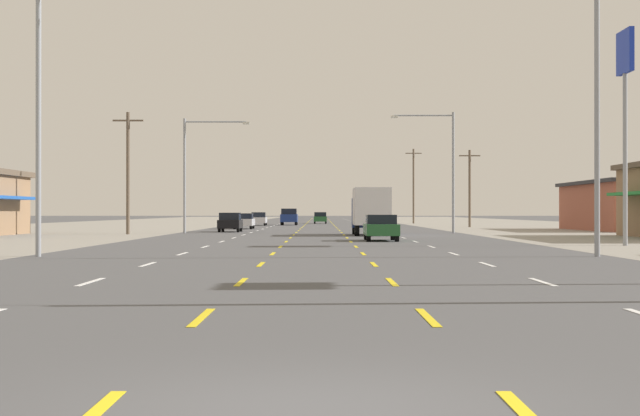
{
  "coord_description": "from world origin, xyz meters",
  "views": [
    {
      "loc": [
        0.08,
        -8.04,
        1.65
      ],
      "look_at": [
        0.05,
        50.54,
        1.85
      ],
      "focal_mm": 54.58,
      "sensor_mm": 36.0,
      "label": 1
    }
  ],
  "objects_px": {
    "hatchback_far_left_far": "(259,219)",
    "streetlight_left_row_0": "(47,91)",
    "hatchback_far_left_mid": "(231,222)",
    "streetlight_left_row_1": "(193,165)",
    "box_truck_inner_right_near": "(371,209)",
    "sedan_inner_right_nearest": "(381,227)",
    "sedan_far_left_midfar": "(244,221)",
    "suv_inner_left_farther": "(290,217)",
    "pole_sign_right_row_1": "(626,82)",
    "streetlight_right_row_1": "(446,162)",
    "hatchback_center_turn_farthest": "(321,218)",
    "streetlight_right_row_0": "(587,88)"
  },
  "relations": [
    {
      "from": "sedan_inner_right_nearest",
      "to": "streetlight_left_row_0",
      "type": "relative_size",
      "value": 0.43
    },
    {
      "from": "pole_sign_right_row_1",
      "to": "sedan_inner_right_nearest",
      "type": "bearing_deg",
      "value": 145.6
    },
    {
      "from": "hatchback_far_left_mid",
      "to": "streetlight_right_row_1",
      "type": "xyz_separation_m",
      "value": [
        16.71,
        -4.46,
        4.63
      ]
    },
    {
      "from": "box_truck_inner_right_near",
      "to": "hatchback_far_left_mid",
      "type": "relative_size",
      "value": 1.85
    },
    {
      "from": "sedan_far_left_midfar",
      "to": "suv_inner_left_farther",
      "type": "relative_size",
      "value": 0.92
    },
    {
      "from": "box_truck_inner_right_near",
      "to": "streetlight_right_row_1",
      "type": "height_order",
      "value": "streetlight_right_row_1"
    },
    {
      "from": "suv_inner_left_farther",
      "to": "streetlight_left_row_0",
      "type": "height_order",
      "value": "streetlight_left_row_0"
    },
    {
      "from": "sedan_far_left_midfar",
      "to": "streetlight_left_row_1",
      "type": "distance_m",
      "value": 18.49
    },
    {
      "from": "pole_sign_right_row_1",
      "to": "streetlight_right_row_1",
      "type": "distance_m",
      "value": 27.32
    },
    {
      "from": "hatchback_center_turn_farthest",
      "to": "streetlight_right_row_0",
      "type": "height_order",
      "value": "streetlight_right_row_0"
    },
    {
      "from": "sedan_far_left_midfar",
      "to": "hatchback_far_left_far",
      "type": "distance_m",
      "value": 21.98
    },
    {
      "from": "box_truck_inner_right_near",
      "to": "pole_sign_right_row_1",
      "type": "bearing_deg",
      "value": -61.29
    },
    {
      "from": "pole_sign_right_row_1",
      "to": "streetlight_right_row_0",
      "type": "relative_size",
      "value": 0.97
    },
    {
      "from": "sedan_far_left_midfar",
      "to": "streetlight_right_row_0",
      "type": "height_order",
      "value": "streetlight_right_row_0"
    },
    {
      "from": "sedan_inner_right_nearest",
      "to": "hatchback_far_left_mid",
      "type": "xyz_separation_m",
      "value": [
        -10.6,
        23.48,
        0.03
      ]
    },
    {
      "from": "pole_sign_right_row_1",
      "to": "streetlight_left_row_1",
      "type": "relative_size",
      "value": 1.19
    },
    {
      "from": "sedan_far_left_midfar",
      "to": "pole_sign_right_row_1",
      "type": "relative_size",
      "value": 0.43
    },
    {
      "from": "suv_inner_left_farther",
      "to": "hatchback_center_turn_farthest",
      "type": "bearing_deg",
      "value": 74.27
    },
    {
      "from": "hatchback_far_left_mid",
      "to": "hatchback_far_left_far",
      "type": "bearing_deg",
      "value": 89.87
    },
    {
      "from": "sedan_inner_right_nearest",
      "to": "box_truck_inner_right_near",
      "type": "relative_size",
      "value": 0.63
    },
    {
      "from": "box_truck_inner_right_near",
      "to": "hatchback_center_turn_farthest",
      "type": "relative_size",
      "value": 1.85
    },
    {
      "from": "streetlight_left_row_0",
      "to": "streetlight_left_row_1",
      "type": "distance_m",
      "value": 38.05
    },
    {
      "from": "hatchback_far_left_far",
      "to": "hatchback_far_left_mid",
      "type": "bearing_deg",
      "value": -90.13
    },
    {
      "from": "hatchback_far_left_far",
      "to": "sedan_inner_right_nearest",
      "type": "bearing_deg",
      "value": -79.85
    },
    {
      "from": "box_truck_inner_right_near",
      "to": "streetlight_left_row_1",
      "type": "xyz_separation_m",
      "value": [
        -13.11,
        6.36,
        3.34
      ]
    },
    {
      "from": "sedan_far_left_midfar",
      "to": "streetlight_left_row_0",
      "type": "distance_m",
      "value": 56.13
    },
    {
      "from": "hatchback_far_left_mid",
      "to": "pole_sign_right_row_1",
      "type": "bearing_deg",
      "value": -54.99
    },
    {
      "from": "hatchback_far_left_mid",
      "to": "streetlight_right_row_1",
      "type": "height_order",
      "value": "streetlight_right_row_1"
    },
    {
      "from": "sedan_inner_right_nearest",
      "to": "hatchback_center_turn_farthest",
      "type": "relative_size",
      "value": 1.15
    },
    {
      "from": "sedan_far_left_midfar",
      "to": "streetlight_left_row_0",
      "type": "relative_size",
      "value": 0.43
    },
    {
      "from": "hatchback_far_left_far",
      "to": "streetlight_left_row_0",
      "type": "xyz_separation_m",
      "value": [
        -2.81,
        -77.8,
        5.22
      ]
    },
    {
      "from": "streetlight_left_row_1",
      "to": "streetlight_right_row_1",
      "type": "bearing_deg",
      "value": 0.0
    },
    {
      "from": "sedan_inner_right_nearest",
      "to": "streetlight_left_row_1",
      "type": "bearing_deg",
      "value": 124.4
    },
    {
      "from": "sedan_inner_right_nearest",
      "to": "pole_sign_right_row_1",
      "type": "relative_size",
      "value": 0.43
    },
    {
      "from": "hatchback_far_left_mid",
      "to": "streetlight_left_row_1",
      "type": "height_order",
      "value": "streetlight_left_row_1"
    },
    {
      "from": "hatchback_far_left_mid",
      "to": "suv_inner_left_farther",
      "type": "height_order",
      "value": "suv_inner_left_farther"
    },
    {
      "from": "sedan_inner_right_nearest",
      "to": "suv_inner_left_farther",
      "type": "xyz_separation_m",
      "value": [
        -7.11,
        62.44,
        0.27
      ]
    },
    {
      "from": "sedan_far_left_midfar",
      "to": "pole_sign_right_row_1",
      "type": "xyz_separation_m",
      "value": [
        21.79,
        -44.5,
        7.11
      ]
    },
    {
      "from": "hatchback_far_left_mid",
      "to": "streetlight_right_row_0",
      "type": "bearing_deg",
      "value": -68.33
    },
    {
      "from": "suv_inner_left_farther",
      "to": "streetlight_right_row_1",
      "type": "xyz_separation_m",
      "value": [
        13.22,
        -43.42,
        4.38
      ]
    },
    {
      "from": "sedan_far_left_midfar",
      "to": "hatchback_center_turn_farthest",
      "type": "height_order",
      "value": "hatchback_center_turn_farthest"
    },
    {
      "from": "sedan_inner_right_nearest",
      "to": "suv_inner_left_farther",
      "type": "height_order",
      "value": "suv_inner_left_farther"
    },
    {
      "from": "hatchback_center_turn_farthest",
      "to": "streetlight_right_row_1",
      "type": "height_order",
      "value": "streetlight_right_row_1"
    },
    {
      "from": "suv_inner_left_farther",
      "to": "streetlight_right_row_0",
      "type": "relative_size",
      "value": 0.46
    },
    {
      "from": "suv_inner_left_farther",
      "to": "streetlight_right_row_1",
      "type": "bearing_deg",
      "value": -73.07
    },
    {
      "from": "box_truck_inner_right_near",
      "to": "hatchback_center_turn_farthest",
      "type": "xyz_separation_m",
      "value": [
        -3.46,
        63.06,
        -1.05
      ]
    },
    {
      "from": "hatchback_far_left_mid",
      "to": "hatchback_far_left_far",
      "type": "relative_size",
      "value": 1.0
    },
    {
      "from": "streetlight_right_row_1",
      "to": "streetlight_left_row_1",
      "type": "bearing_deg",
      "value": 180.0
    },
    {
      "from": "suv_inner_left_farther",
      "to": "streetlight_right_row_0",
      "type": "bearing_deg",
      "value": -80.66
    },
    {
      "from": "sedan_inner_right_nearest",
      "to": "sedan_far_left_midfar",
      "type": "bearing_deg",
      "value": 106.0
    }
  ]
}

